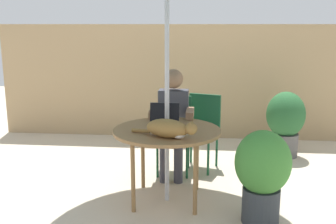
# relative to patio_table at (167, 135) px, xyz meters

# --- Properties ---
(ground_plane) EXTENTS (14.00, 14.00, 0.00)m
(ground_plane) POSITION_rel_patio_table_xyz_m (0.00, 0.00, -0.68)
(ground_plane) COLOR beige
(fence_back) EXTENTS (5.70, 0.08, 1.74)m
(fence_back) POSITION_rel_patio_table_xyz_m (0.00, 2.34, 0.19)
(fence_back) COLOR tan
(fence_back) RESTS_ON ground
(patio_table) EXTENTS (1.05, 1.05, 0.74)m
(patio_table) POSITION_rel_patio_table_xyz_m (0.00, 0.00, 0.00)
(patio_table) COLOR olive
(patio_table) RESTS_ON ground
(chair_occupied) EXTENTS (0.40, 0.40, 0.90)m
(chair_occupied) POSITION_rel_patio_table_xyz_m (0.00, 0.85, -0.15)
(chair_occupied) COLOR #194C2D
(chair_occupied) RESTS_ON ground
(chair_empty) EXTENTS (0.50, 0.50, 0.90)m
(chair_empty) POSITION_rel_patio_table_xyz_m (0.33, 1.00, -0.15)
(chair_empty) COLOR #194C2D
(chair_empty) RESTS_ON ground
(person_seated) EXTENTS (0.48, 0.48, 1.24)m
(person_seated) POSITION_rel_patio_table_xyz_m (-0.00, 0.69, 0.02)
(person_seated) COLOR #3F3F47
(person_seated) RESTS_ON ground
(laptop) EXTENTS (0.30, 0.25, 0.21)m
(laptop) POSITION_rel_patio_table_xyz_m (-0.05, 0.17, 0.12)
(laptop) COLOR gray
(laptop) RESTS_ON patio_table
(cat) EXTENTS (0.62, 0.31, 0.17)m
(cat) POSITION_rel_patio_table_xyz_m (0.05, -0.29, 0.14)
(cat) COLOR olive
(cat) RESTS_ON patio_table
(potted_plant_near_fence) EXTENTS (0.51, 0.51, 0.87)m
(potted_plant_near_fence) POSITION_rel_patio_table_xyz_m (1.43, 1.53, -0.20)
(potted_plant_near_fence) COLOR #595654
(potted_plant_near_fence) RESTS_ON ground
(potted_plant_by_chair) EXTENTS (0.49, 0.49, 0.85)m
(potted_plant_by_chair) POSITION_rel_patio_table_xyz_m (0.87, -0.37, -0.20)
(potted_plant_by_chair) COLOR #33383D
(potted_plant_by_chair) RESTS_ON ground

